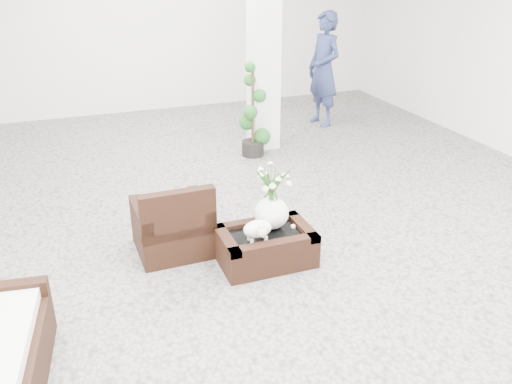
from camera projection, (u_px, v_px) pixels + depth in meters
name	position (u px, v px, depth m)	size (l,w,h in m)	color
ground	(253.00, 242.00, 5.65)	(11.00, 11.00, 0.00)	gray
column	(264.00, 31.00, 7.70)	(0.40, 0.40, 3.50)	white
coffee_table	(265.00, 248.00, 5.24)	(0.90, 0.60, 0.31)	black
sheep_figurine	(257.00, 231.00, 5.01)	(0.28, 0.23, 0.21)	white
planter_narcissus	(272.00, 190.00, 5.12)	(0.44, 0.44, 0.80)	white
tealight	(293.00, 226.00, 5.28)	(0.04, 0.04, 0.03)	white
armchair	(172.00, 216.00, 5.36)	(0.73, 0.70, 0.77)	black
topiary	(253.00, 111.00, 7.76)	(0.36, 0.36, 1.37)	#1A511A
shopper	(324.00, 69.00, 9.09)	(0.70, 0.46, 1.91)	navy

